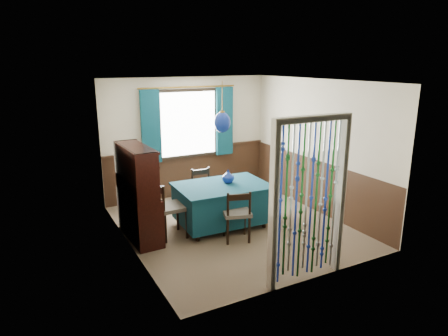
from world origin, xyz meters
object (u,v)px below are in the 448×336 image
chair_right (267,192)px  sideboard (139,206)px  vase_sideboard (137,183)px  dining_table (222,202)px  chair_left (169,208)px  bowl_shelf (144,178)px  vase_table (228,177)px  chair_far (204,190)px  chair_near (237,214)px  pendant_lamp (222,122)px

chair_right → sideboard: 2.34m
vase_sideboard → sideboard: bearing=-104.0°
dining_table → chair_left: bearing=-178.0°
dining_table → bowl_shelf: 1.50m
chair_right → vase_table: vase_table is taller
bowl_shelf → chair_far: bearing=28.6°
chair_near → sideboard: 1.59m
sideboard → bowl_shelf: 0.58m
pendant_lamp → vase_sideboard: (-1.36, 0.45, -0.97)m
chair_near → sideboard: sideboard is taller
chair_far → chair_right: (0.93, -0.74, 0.03)m
chair_far → vase_sideboard: 1.43m
chair_near → chair_far: (0.05, 1.35, -0.01)m
chair_far → sideboard: bearing=20.3°
chair_right → dining_table: bearing=98.6°
vase_table → chair_far: bearing=104.9°
chair_far → pendant_lamp: size_ratio=1.01×
chair_right → bowl_shelf: bowl_shelf is taller
dining_table → chair_right: 0.91m
chair_left → vase_sideboard: vase_sideboard is taller
sideboard → pendant_lamp: size_ratio=1.83×
dining_table → bowl_shelf: (-1.36, -0.01, 0.64)m
sideboard → vase_table: bearing=-6.9°
chair_left → pendant_lamp: 1.64m
chair_right → sideboard: (-2.33, 0.23, 0.07)m
chair_far → vase_table: bearing=105.1°
dining_table → chair_right: bearing=0.9°
chair_left → bowl_shelf: size_ratio=4.54×
chair_right → vase_table: 0.85m
chair_far → chair_right: size_ratio=0.94×
bowl_shelf → dining_table: bearing=0.6°
dining_table → chair_right: (0.91, -0.02, 0.04)m
vase_sideboard → chair_right: bearing=-11.6°
sideboard → bowl_shelf: (0.06, -0.22, 0.53)m
chair_left → chair_near: bearing=53.9°
chair_near → chair_right: (0.98, 0.61, 0.02)m
sideboard → vase_sideboard: bearing=74.1°
vase_table → chair_right: bearing=-7.0°
dining_table → pendant_lamp: (0.00, -0.00, 1.40)m
chair_far → chair_right: 1.19m
vase_table → bowl_shelf: 1.53m
sideboard → pendant_lamp: pendant_lamp is taller
vase_table → vase_sideboard: 1.56m
vase_sideboard → dining_table: bearing=-18.2°
chair_right → chair_left: bearing=99.2°
chair_far → chair_right: bearing=141.9°
bowl_shelf → sideboard: bearing=105.2°
chair_left → pendant_lamp: pendant_lamp is taller
chair_left → vase_table: vase_table is taller
dining_table → chair_left: 0.97m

